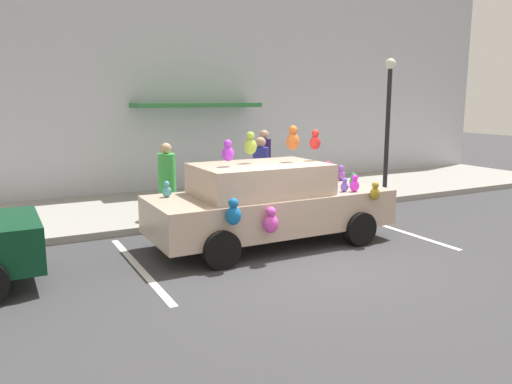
{
  "coord_description": "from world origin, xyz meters",
  "views": [
    {
      "loc": [
        -4.58,
        -6.86,
        2.72
      ],
      "look_at": [
        -0.0,
        1.82,
        0.9
      ],
      "focal_mm": 35.29,
      "sensor_mm": 36.0,
      "label": 1
    }
  ],
  "objects_px": {
    "teddy_bear_on_sidewalk": "(272,193)",
    "pedestrian_by_lamp": "(261,175)",
    "plush_covered_car": "(269,202)",
    "street_lamp_post": "(388,112)",
    "pedestrian_near_shopfront": "(167,184)",
    "pedestrian_walking_past": "(264,163)"
  },
  "relations": [
    {
      "from": "pedestrian_near_shopfront",
      "to": "pedestrian_by_lamp",
      "type": "relative_size",
      "value": 0.97
    },
    {
      "from": "plush_covered_car",
      "to": "street_lamp_post",
      "type": "distance_m",
      "value": 5.65
    },
    {
      "from": "pedestrian_near_shopfront",
      "to": "pedestrian_walking_past",
      "type": "distance_m",
      "value": 3.83
    },
    {
      "from": "plush_covered_car",
      "to": "pedestrian_near_shopfront",
      "type": "xyz_separation_m",
      "value": [
        -1.21,
        2.38,
        0.09
      ]
    },
    {
      "from": "teddy_bear_on_sidewalk",
      "to": "pedestrian_near_shopfront",
      "type": "height_order",
      "value": "pedestrian_near_shopfront"
    },
    {
      "from": "pedestrian_walking_past",
      "to": "pedestrian_by_lamp",
      "type": "bearing_deg",
      "value": -120.79
    },
    {
      "from": "teddy_bear_on_sidewalk",
      "to": "pedestrian_by_lamp",
      "type": "xyz_separation_m",
      "value": [
        -0.31,
        -0.0,
        0.45
      ]
    },
    {
      "from": "teddy_bear_on_sidewalk",
      "to": "street_lamp_post",
      "type": "height_order",
      "value": "street_lamp_post"
    },
    {
      "from": "plush_covered_car",
      "to": "teddy_bear_on_sidewalk",
      "type": "relative_size",
      "value": 6.45
    },
    {
      "from": "pedestrian_near_shopfront",
      "to": "pedestrian_walking_past",
      "type": "bearing_deg",
      "value": 27.84
    },
    {
      "from": "pedestrian_near_shopfront",
      "to": "pedestrian_by_lamp",
      "type": "height_order",
      "value": "pedestrian_by_lamp"
    },
    {
      "from": "pedestrian_near_shopfront",
      "to": "pedestrian_by_lamp",
      "type": "xyz_separation_m",
      "value": [
        2.27,
        -0.08,
        0.03
      ]
    },
    {
      "from": "plush_covered_car",
      "to": "street_lamp_post",
      "type": "height_order",
      "value": "street_lamp_post"
    },
    {
      "from": "teddy_bear_on_sidewalk",
      "to": "pedestrian_by_lamp",
      "type": "bearing_deg",
      "value": -179.3
    },
    {
      "from": "plush_covered_car",
      "to": "pedestrian_near_shopfront",
      "type": "distance_m",
      "value": 2.67
    },
    {
      "from": "pedestrian_by_lamp",
      "to": "pedestrian_near_shopfront",
      "type": "bearing_deg",
      "value": 177.86
    },
    {
      "from": "pedestrian_near_shopfront",
      "to": "pedestrian_by_lamp",
      "type": "bearing_deg",
      "value": -2.14
    },
    {
      "from": "street_lamp_post",
      "to": "plush_covered_car",
      "type": "bearing_deg",
      "value": -155.09
    },
    {
      "from": "pedestrian_by_lamp",
      "to": "teddy_bear_on_sidewalk",
      "type": "bearing_deg",
      "value": 0.7
    },
    {
      "from": "pedestrian_walking_past",
      "to": "pedestrian_by_lamp",
      "type": "distance_m",
      "value": 2.18
    },
    {
      "from": "teddy_bear_on_sidewalk",
      "to": "pedestrian_near_shopfront",
      "type": "distance_m",
      "value": 2.61
    },
    {
      "from": "plush_covered_car",
      "to": "street_lamp_post",
      "type": "relative_size",
      "value": 1.27
    }
  ]
}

